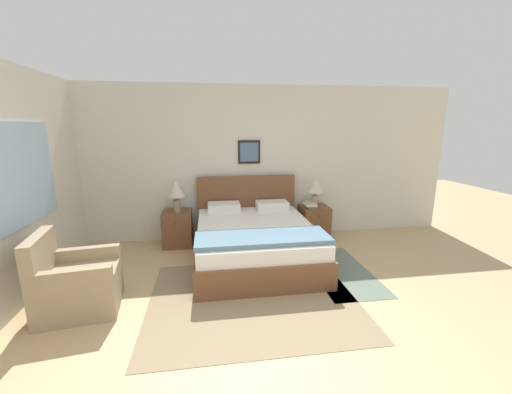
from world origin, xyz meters
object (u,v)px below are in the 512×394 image
armchair (75,284)px  table_lamp_near_window (176,190)px  bed (255,240)px  nightstand_near_window (178,228)px  table_lamp_by_door (315,186)px  nightstand_by_door (314,222)px

armchair → table_lamp_near_window: 2.07m
bed → nightstand_near_window: 1.41m
nightstand_near_window → table_lamp_near_window: bearing=-54.5°
nightstand_near_window → table_lamp_by_door: 2.41m
table_lamp_near_window → nightstand_near_window: bearing=125.5°
bed → armchair: bed is taller
bed → table_lamp_near_window: 1.53m
nightstand_near_window → table_lamp_near_window: table_lamp_near_window is taller
nightstand_by_door → table_lamp_near_window: bearing=-179.7°
bed → nightstand_near_window: size_ratio=3.59×
nightstand_by_door → table_lamp_by_door: table_lamp_by_door is taller
bed → table_lamp_by_door: bed is taller
armchair → table_lamp_near_window: (0.91, 1.76, 0.63)m
bed → table_lamp_by_door: 1.52m
bed → nightstand_by_door: bearing=33.8°
nightstand_near_window → table_lamp_near_window: (0.01, -0.01, 0.64)m
bed → armchair: 2.29m
armchair → table_lamp_near_window: size_ratio=1.69×
bed → table_lamp_near_window: (-1.16, 0.77, 0.63)m
nightstand_by_door → table_lamp_near_window: 2.41m
nightstand_near_window → table_lamp_near_window: 0.64m
table_lamp_by_door → bed: bearing=-146.3°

